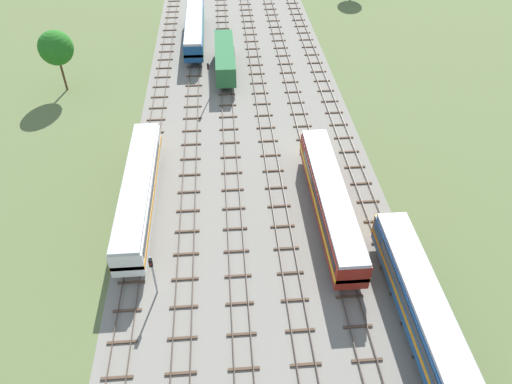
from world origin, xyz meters
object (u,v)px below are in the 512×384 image
(freight_boxcar_centre_left_midfar, at_px, (225,57))
(signal_post_nearest, at_px, (153,271))
(diesel_railcar_far_left_mid, at_px, (139,190))
(diesel_railcar_centre_right_near, at_px, (330,199))
(diesel_railcar_left_far, at_px, (194,28))
(diesel_railcar_right_nearest, at_px, (426,316))
(signal_post_near, at_px, (209,76))

(freight_boxcar_centre_left_midfar, relative_size, signal_post_nearest, 3.10)
(diesel_railcar_far_left_mid, bearing_deg, signal_post_nearest, -77.95)
(diesel_railcar_centre_right_near, xyz_separation_m, freight_boxcar_centre_left_midfar, (-9.39, 32.98, -0.15))
(freight_boxcar_centre_left_midfar, relative_size, diesel_railcar_left_far, 0.68)
(diesel_railcar_right_nearest, bearing_deg, diesel_railcar_left_far, 107.87)
(diesel_railcar_centre_right_near, xyz_separation_m, diesel_railcar_left_far, (-14.09, 44.27, 0.00))
(diesel_railcar_centre_right_near, relative_size, signal_post_nearest, 4.53)
(diesel_railcar_right_nearest, bearing_deg, diesel_railcar_centre_right_near, 108.52)
(signal_post_nearest, bearing_deg, diesel_railcar_left_far, 87.44)
(diesel_railcar_far_left_mid, relative_size, signal_post_nearest, 4.53)
(diesel_railcar_left_far, bearing_deg, signal_post_nearest, -92.56)
(diesel_railcar_right_nearest, distance_m, signal_post_near, 42.79)
(signal_post_near, bearing_deg, freight_boxcar_centre_left_midfar, 72.58)
(signal_post_nearest, relative_size, signal_post_near, 0.86)
(diesel_railcar_right_nearest, distance_m, signal_post_nearest, 21.93)
(freight_boxcar_centre_left_midfar, bearing_deg, diesel_railcar_left_far, 112.63)
(signal_post_near, bearing_deg, diesel_railcar_far_left_mid, -107.27)
(diesel_railcar_far_left_mid, xyz_separation_m, signal_post_near, (7.05, 22.67, 0.75))
(freight_boxcar_centre_left_midfar, distance_m, diesel_railcar_left_far, 12.23)
(diesel_railcar_centre_right_near, relative_size, freight_boxcar_centre_left_midfar, 1.46)
(diesel_railcar_right_nearest, height_order, diesel_railcar_centre_right_near, same)
(diesel_railcar_right_nearest, xyz_separation_m, diesel_railcar_left_far, (-18.79, 58.29, 0.00))
(freight_boxcar_centre_left_midfar, bearing_deg, signal_post_nearest, -99.72)
(diesel_railcar_right_nearest, distance_m, diesel_railcar_far_left_mid, 28.90)
(diesel_railcar_left_far, bearing_deg, diesel_railcar_far_left_mid, -96.46)
(diesel_railcar_centre_right_near, distance_m, diesel_railcar_far_left_mid, 19.00)
(diesel_railcar_centre_right_near, xyz_separation_m, signal_post_nearest, (-16.44, -8.20, 0.32))
(diesel_railcar_left_far, xyz_separation_m, signal_post_nearest, (-2.35, -52.47, 0.32))
(freight_boxcar_centre_left_midfar, bearing_deg, diesel_railcar_centre_right_near, -74.11)
(diesel_railcar_centre_right_near, relative_size, diesel_railcar_left_far, 1.00)
(diesel_railcar_left_far, height_order, signal_post_near, signal_post_near)
(diesel_railcar_right_nearest, xyz_separation_m, diesel_railcar_far_left_mid, (-23.49, 16.83, 0.00))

